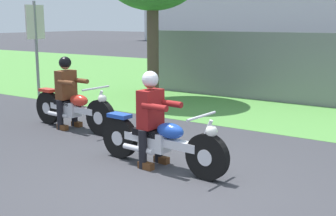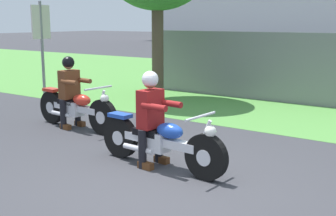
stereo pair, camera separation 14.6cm
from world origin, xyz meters
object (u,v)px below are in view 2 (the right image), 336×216
object	(u,v)px
rider_lead	(151,111)
rider_follow	(70,86)
motorcycle_lead	(160,142)
motorcycle_follow	(76,109)
sign_banner	(41,34)

from	to	relation	value
rider_lead	rider_follow	size ratio (longest dim) A/B	0.99
motorcycle_lead	motorcycle_follow	distance (m)	2.90
rider_lead	motorcycle_lead	bearing A→B (deg)	-0.83
motorcycle_lead	sign_banner	distance (m)	6.97
rider_follow	motorcycle_lead	bearing A→B (deg)	-14.50
rider_lead	motorcycle_follow	size ratio (longest dim) A/B	0.63
rider_lead	motorcycle_follow	bearing A→B (deg)	163.83
motorcycle_lead	rider_follow	size ratio (longest dim) A/B	1.59
motorcycle_lead	rider_lead	size ratio (longest dim) A/B	1.61
rider_lead	rider_follow	distance (m)	2.90
rider_lead	rider_follow	xyz separation A→B (m)	(-2.74, 0.95, 0.01)
motorcycle_lead	sign_banner	world-z (taller)	sign_banner
motorcycle_lead	rider_lead	xyz separation A→B (m)	(-0.17, 0.01, 0.43)
motorcycle_follow	rider_lead	bearing A→B (deg)	-16.17
rider_follow	rider_lead	bearing A→B (deg)	-15.29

